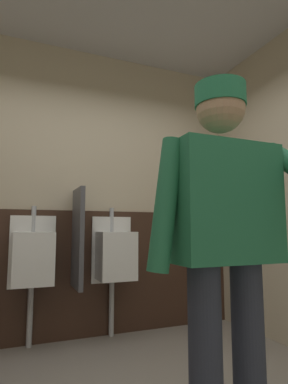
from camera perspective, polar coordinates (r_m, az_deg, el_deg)
wall_back at (r=3.28m, az=-11.83°, el=0.70°), size 3.97×0.12×2.88m
wainscot_band_back at (r=3.21m, az=-11.94°, el=-14.15°), size 3.37×0.03×1.21m
urinal_left at (r=2.99m, az=-19.41°, el=-11.10°), size 0.40×0.34×1.24m
urinal_middle at (r=3.13m, az=-5.30°, el=-11.25°), size 0.40×0.34×1.24m
privacy_divider_panel at (r=2.96m, az=-11.87°, el=-8.04°), size 0.04×0.40×0.90m
person at (r=1.44m, az=14.44°, el=-7.24°), size 0.70×0.60×1.69m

